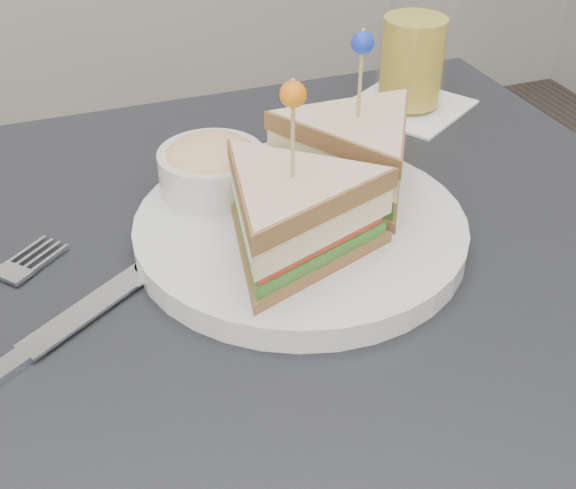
% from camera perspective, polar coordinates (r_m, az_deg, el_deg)
% --- Properties ---
extents(table, '(0.80, 0.80, 0.75)m').
position_cam_1_polar(table, '(0.60, -0.57, -10.55)').
color(table, black).
rests_on(table, ground).
extents(plate_meal, '(0.34, 0.33, 0.17)m').
position_cam_1_polar(plate_meal, '(0.60, 1.62, 4.25)').
color(plate_meal, silver).
rests_on(plate_meal, table).
extents(cutlery_knife, '(0.20, 0.14, 0.01)m').
position_cam_1_polar(cutlery_knife, '(0.54, -19.32, -7.61)').
color(cutlery_knife, silver).
rests_on(cutlery_knife, table).
extents(drink_set, '(0.17, 0.17, 0.16)m').
position_cam_1_polar(drink_set, '(0.84, 9.86, 14.98)').
color(drink_set, white).
rests_on(drink_set, table).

